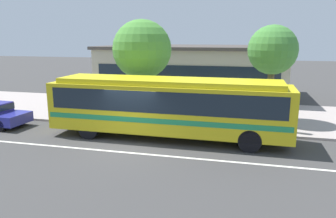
{
  "coord_description": "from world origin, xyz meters",
  "views": [
    {
      "loc": [
        5.21,
        -13.26,
        4.84
      ],
      "look_at": [
        1.32,
        2.32,
        1.3
      ],
      "focal_mm": 35.02,
      "sensor_mm": 36.0,
      "label": 1
    }
  ],
  "objects_px": {
    "transit_bus": "(168,104)",
    "street_tree_mid_block": "(273,51)",
    "street_tree_near_stop": "(142,50)",
    "pedestrian_walking_along_curb": "(294,113)",
    "pedestrian_standing_by_tree": "(236,107)",
    "pedestrian_waiting_near_sign": "(255,109)"
  },
  "relations": [
    {
      "from": "pedestrian_waiting_near_sign",
      "to": "street_tree_near_stop",
      "type": "xyz_separation_m",
      "value": [
        -6.54,
        0.77,
        3.02
      ]
    },
    {
      "from": "pedestrian_standing_by_tree",
      "to": "pedestrian_waiting_near_sign",
      "type": "bearing_deg",
      "value": -13.75
    },
    {
      "from": "street_tree_near_stop",
      "to": "pedestrian_walking_along_curb",
      "type": "bearing_deg",
      "value": -9.76
    },
    {
      "from": "pedestrian_waiting_near_sign",
      "to": "street_tree_near_stop",
      "type": "height_order",
      "value": "street_tree_near_stop"
    },
    {
      "from": "pedestrian_walking_along_curb",
      "to": "street_tree_near_stop",
      "type": "relative_size",
      "value": 0.3
    },
    {
      "from": "pedestrian_waiting_near_sign",
      "to": "pedestrian_standing_by_tree",
      "type": "distance_m",
      "value": 1.03
    },
    {
      "from": "street_tree_near_stop",
      "to": "transit_bus",
      "type": "bearing_deg",
      "value": -54.95
    },
    {
      "from": "transit_bus",
      "to": "street_tree_mid_block",
      "type": "distance_m",
      "value": 6.95
    },
    {
      "from": "transit_bus",
      "to": "street_tree_near_stop",
      "type": "distance_m",
      "value": 4.89
    },
    {
      "from": "pedestrian_waiting_near_sign",
      "to": "street_tree_mid_block",
      "type": "bearing_deg",
      "value": 63.3
    },
    {
      "from": "street_tree_near_stop",
      "to": "pedestrian_standing_by_tree",
      "type": "bearing_deg",
      "value": -5.46
    },
    {
      "from": "pedestrian_walking_along_curb",
      "to": "pedestrian_standing_by_tree",
      "type": "xyz_separation_m",
      "value": [
        -2.86,
        0.92,
        0.0
      ]
    },
    {
      "from": "transit_bus",
      "to": "pedestrian_walking_along_curb",
      "type": "relative_size",
      "value": 6.77
    },
    {
      "from": "pedestrian_waiting_near_sign",
      "to": "pedestrian_standing_by_tree",
      "type": "relative_size",
      "value": 0.98
    },
    {
      "from": "transit_bus",
      "to": "street_tree_mid_block",
      "type": "height_order",
      "value": "street_tree_mid_block"
    },
    {
      "from": "pedestrian_walking_along_curb",
      "to": "street_tree_near_stop",
      "type": "distance_m",
      "value": 9.04
    },
    {
      "from": "transit_bus",
      "to": "pedestrian_waiting_near_sign",
      "type": "relative_size",
      "value": 6.9
    },
    {
      "from": "pedestrian_walking_along_curb",
      "to": "street_tree_near_stop",
      "type": "bearing_deg",
      "value": 170.24
    },
    {
      "from": "pedestrian_waiting_near_sign",
      "to": "pedestrian_walking_along_curb",
      "type": "height_order",
      "value": "pedestrian_walking_along_curb"
    },
    {
      "from": "pedestrian_waiting_near_sign",
      "to": "pedestrian_standing_by_tree",
      "type": "bearing_deg",
      "value": 166.25
    },
    {
      "from": "pedestrian_waiting_near_sign",
      "to": "pedestrian_walking_along_curb",
      "type": "bearing_deg",
      "value": -19.8
    },
    {
      "from": "street_tree_near_stop",
      "to": "street_tree_mid_block",
      "type": "relative_size",
      "value": 1.06
    }
  ]
}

